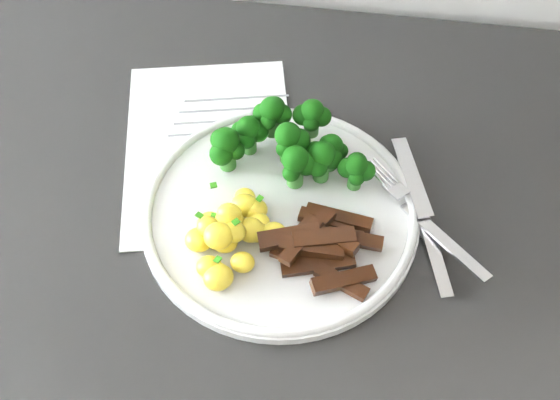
# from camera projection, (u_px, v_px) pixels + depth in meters

# --- Properties ---
(counter) EXTENTS (2.43, 0.61, 0.91)m
(counter) POSITION_uv_depth(u_px,v_px,m) (266.00, 350.00, 1.13)
(counter) COLOR black
(counter) RESTS_ON ground
(recipe_paper) EXTENTS (0.25, 0.31, 0.00)m
(recipe_paper) POSITION_uv_depth(u_px,v_px,m) (209.00, 147.00, 0.79)
(recipe_paper) COLOR white
(recipe_paper) RESTS_ON counter
(plate) EXTENTS (0.30, 0.30, 0.02)m
(plate) POSITION_uv_depth(u_px,v_px,m) (280.00, 212.00, 0.73)
(plate) COLOR silver
(plate) RESTS_ON counter
(broccoli) EXTENTS (0.18, 0.11, 0.06)m
(broccoli) POSITION_uv_depth(u_px,v_px,m) (292.00, 142.00, 0.74)
(broccoli) COLOR #296021
(broccoli) RESTS_ON plate
(potatoes) EXTENTS (0.10, 0.13, 0.04)m
(potatoes) POSITION_uv_depth(u_px,v_px,m) (231.00, 234.00, 0.70)
(potatoes) COLOR #FFDF49
(potatoes) RESTS_ON plate
(beef_strips) EXTENTS (0.13, 0.11, 0.03)m
(beef_strips) POSITION_uv_depth(u_px,v_px,m) (321.00, 245.00, 0.69)
(beef_strips) COLOR black
(beef_strips) RESTS_ON plate
(fork) EXTENTS (0.14, 0.14, 0.02)m
(fork) POSITION_uv_depth(u_px,v_px,m) (427.00, 222.00, 0.71)
(fork) COLOR silver
(fork) RESTS_ON plate
(knife) EXTENTS (0.07, 0.20, 0.02)m
(knife) POSITION_uv_depth(u_px,v_px,m) (428.00, 233.00, 0.72)
(knife) COLOR silver
(knife) RESTS_ON plate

